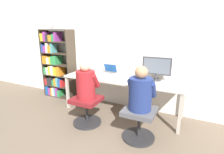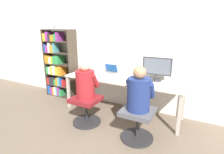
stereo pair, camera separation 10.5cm
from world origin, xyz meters
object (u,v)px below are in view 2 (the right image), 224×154
at_px(laptop, 109,72).
at_px(office_chair_right, 86,108).
at_px(person_at_monitor, 139,92).
at_px(desktop_monitor, 157,69).
at_px(desk_clock, 53,24).
at_px(person_at_laptop, 85,82).
at_px(office_chair_left, 137,122).
at_px(keyboard, 150,85).
at_px(bookshelf, 57,66).

relative_size(laptop, office_chair_right, 0.62).
bearing_deg(person_at_monitor, desktop_monitor, 87.41).
bearing_deg(desk_clock, person_at_laptop, -27.39).
bearing_deg(office_chair_left, laptop, 138.19).
xyz_separation_m(desktop_monitor, person_at_monitor, (-0.04, -0.83, -0.18)).
height_order(office_chair_left, person_at_monitor, person_at_monitor).
distance_m(keyboard, office_chair_left, 0.65).
bearing_deg(keyboard, desk_clock, 173.57).
xyz_separation_m(person_at_monitor, bookshelf, (-2.37, 0.82, 0.00)).
bearing_deg(office_chair_right, keyboard, 24.41).
height_order(desktop_monitor, office_chair_right, desktop_monitor).
distance_m(desktop_monitor, laptop, 1.00).
bearing_deg(laptop, person_at_laptop, -90.99).
relative_size(keyboard, desk_clock, 1.90).
distance_m(person_at_laptop, bookshelf, 1.62).
bearing_deg(person_at_laptop, office_chair_left, -1.85).
xyz_separation_m(desktop_monitor, keyboard, (-0.00, -0.36, -0.21)).
bearing_deg(keyboard, person_at_laptop, -155.83).
bearing_deg(bookshelf, laptop, 0.97).
bearing_deg(desk_clock, laptop, 4.07).
bearing_deg(office_chair_left, bookshelf, 160.92).
relative_size(keyboard, person_at_laptop, 0.58).
height_order(office_chair_left, desk_clock, desk_clock).
bearing_deg(laptop, office_chair_right, -90.99).
bearing_deg(keyboard, desktop_monitor, 89.88).
xyz_separation_m(desktop_monitor, desk_clock, (-2.38, -0.09, 0.79)).
xyz_separation_m(laptop, office_chair_left, (0.94, -0.85, -0.48)).
xyz_separation_m(office_chair_left, person_at_monitor, (0.00, 0.00, 0.48)).
height_order(desktop_monitor, keyboard, desktop_monitor).
height_order(keyboard, bookshelf, bookshelf).
relative_size(desktop_monitor, desk_clock, 2.62).
xyz_separation_m(keyboard, office_chair_right, (-1.00, -0.45, -0.44)).
xyz_separation_m(keyboard, bookshelf, (-2.41, 0.34, 0.04)).
bearing_deg(laptop, office_chair_left, -41.81).
height_order(person_at_laptop, bookshelf, bookshelf).
relative_size(desktop_monitor, bookshelf, 0.32).
distance_m(keyboard, desk_clock, 2.59).
distance_m(keyboard, office_chair_right, 1.18).
height_order(laptop, person_at_laptop, person_at_laptop).
bearing_deg(person_at_laptop, desk_clock, 152.61).
relative_size(keyboard, person_at_monitor, 0.58).
relative_size(keyboard, bookshelf, 0.24).
xyz_separation_m(bookshelf, desk_clock, (0.03, -0.07, 0.96)).
bearing_deg(person_at_laptop, keyboard, 24.17).
bearing_deg(keyboard, person_at_monitor, -94.48).
relative_size(person_at_monitor, bookshelf, 0.40).
distance_m(office_chair_left, person_at_laptop, 1.07).
height_order(desktop_monitor, bookshelf, bookshelf).
bearing_deg(desk_clock, bookshelf, 114.60).
relative_size(laptop, person_at_laptop, 0.47).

